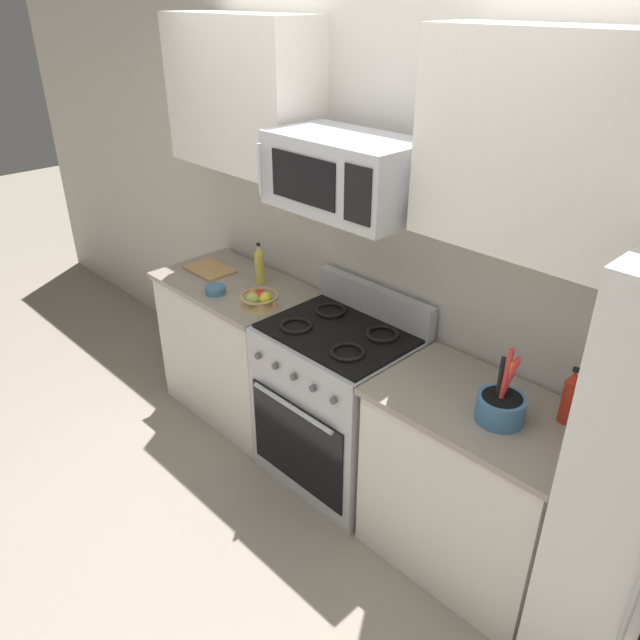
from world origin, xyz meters
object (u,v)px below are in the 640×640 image
(utensil_crock, at_px, (501,406))
(range_oven, at_px, (338,404))
(microwave, at_px, (345,174))
(bottle_oil, at_px, (259,265))
(cutting_board, at_px, (210,269))
(prep_bowl, at_px, (215,290))
(bottle_hot_sauce, at_px, (570,397))
(fruit_basket, at_px, (259,300))

(utensil_crock, bearing_deg, range_oven, 177.44)
(range_oven, distance_m, microwave, 1.25)
(range_oven, bearing_deg, bottle_oil, 171.84)
(range_oven, relative_size, bottle_oil, 4.35)
(utensil_crock, height_order, cutting_board, utensil_crock)
(microwave, relative_size, prep_bowl, 6.07)
(bottle_hot_sauce, bearing_deg, range_oven, -172.97)
(utensil_crock, distance_m, bottle_oil, 1.72)
(microwave, bearing_deg, cutting_board, -178.55)
(range_oven, bearing_deg, microwave, 90.07)
(fruit_basket, relative_size, prep_bowl, 1.78)
(cutting_board, bearing_deg, bottle_hot_sauce, 3.62)
(range_oven, distance_m, bottle_hot_sauce, 1.28)
(bottle_hot_sauce, height_order, prep_bowl, bottle_hot_sauce)
(range_oven, xyz_separation_m, bottle_hot_sauce, (1.14, 0.14, 0.55))
(microwave, bearing_deg, prep_bowl, -166.72)
(range_oven, distance_m, bottle_oil, 0.95)
(cutting_board, bearing_deg, fruit_basket, -9.28)
(microwave, bearing_deg, fruit_basket, -165.98)
(microwave, xyz_separation_m, fruit_basket, (-0.51, -0.13, -0.77))
(bottle_oil, bearing_deg, range_oven, -8.16)
(range_oven, bearing_deg, cutting_board, -179.87)
(bottle_oil, height_order, bottle_hot_sauce, bottle_hot_sauce)
(utensil_crock, bearing_deg, bottle_hot_sauce, 43.78)
(fruit_basket, bearing_deg, prep_bowl, -167.94)
(bottle_oil, bearing_deg, utensil_crock, -5.07)
(range_oven, height_order, bottle_oil, bottle_oil)
(utensil_crock, bearing_deg, microwave, 175.88)
(microwave, height_order, bottle_hot_sauce, microwave)
(cutting_board, bearing_deg, utensil_crock, -1.11)
(range_oven, bearing_deg, bottle_hot_sauce, 7.03)
(fruit_basket, bearing_deg, microwave, 14.02)
(cutting_board, relative_size, prep_bowl, 2.55)
(range_oven, bearing_deg, fruit_basket, -168.74)
(microwave, bearing_deg, utensil_crock, -4.12)
(fruit_basket, height_order, bottle_hot_sauce, bottle_hot_sauce)
(cutting_board, distance_m, bottle_hot_sauce, 2.27)
(utensil_crock, bearing_deg, fruit_basket, -177.67)
(utensil_crock, relative_size, fruit_basket, 1.55)
(bottle_oil, relative_size, prep_bowl, 2.11)
(fruit_basket, bearing_deg, range_oven, 11.26)
(bottle_hot_sauce, bearing_deg, prep_bowl, -171.05)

